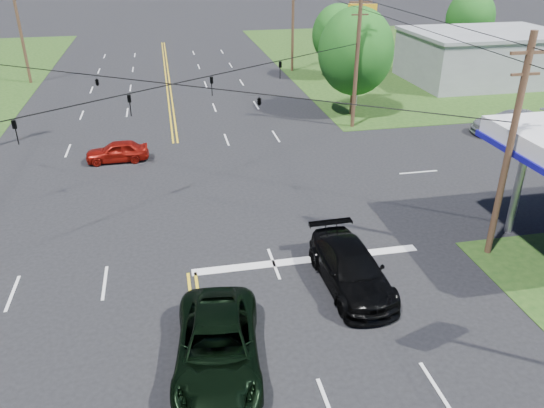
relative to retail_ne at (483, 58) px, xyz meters
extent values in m
plane|color=black|center=(-30.00, -20.00, -2.20)|extent=(280.00, 280.00, 0.00)
cube|color=#1B3C13|center=(5.00, 12.00, -2.20)|extent=(46.00, 48.00, 0.03)
cube|color=silver|center=(-25.00, -28.00, -2.20)|extent=(10.00, 0.50, 0.02)
cube|color=gray|center=(0.00, 0.00, 0.00)|extent=(14.00, 10.00, 4.40)
cylinder|color=#A5A5AA|center=(-15.00, -27.50, 0.12)|extent=(0.36, 0.36, 4.65)
cylinder|color=#422B1C|center=(-17.00, -29.00, 2.55)|extent=(0.28, 0.28, 9.50)
cube|color=#422B1C|center=(-17.00, -29.00, 6.50)|extent=(1.60, 0.12, 0.12)
cube|color=#422B1C|center=(-17.00, -29.00, 5.70)|extent=(1.20, 0.10, 0.10)
cylinder|color=#422B1C|center=(-17.00, -11.00, 2.55)|extent=(0.28, 0.28, 9.50)
cube|color=#422B1C|center=(-17.00, -11.00, 6.50)|extent=(1.60, 0.12, 0.12)
cube|color=#422B1C|center=(-17.00, -11.00, 5.70)|extent=(1.20, 0.10, 0.10)
cylinder|color=#422B1C|center=(-43.00, 8.00, 2.80)|extent=(0.28, 0.28, 10.00)
cylinder|color=#422B1C|center=(-17.00, 8.00, 2.80)|extent=(0.28, 0.28, 10.00)
imported|color=black|center=(-36.50, -24.50, 3.22)|extent=(0.17, 0.21, 1.05)
imported|color=black|center=(-32.08, -21.44, 3.22)|extent=(0.17, 0.21, 1.05)
imported|color=black|center=(-27.92, -18.56, 3.22)|extent=(0.17, 0.21, 1.05)
imported|color=black|center=(-23.50, -15.50, 3.22)|extent=(0.17, 0.21, 1.05)
imported|color=black|center=(-33.90, -17.30, 3.50)|extent=(1.24, 0.26, 0.50)
imported|color=black|center=(-26.10, -22.70, 3.50)|extent=(1.24, 0.26, 0.50)
cylinder|color=black|center=(-17.00, -22.00, 6.70)|extent=(0.04, 100.00, 0.04)
cylinder|color=black|center=(-17.00, -22.00, 6.10)|extent=(0.04, 100.00, 0.04)
cylinder|color=#422B1C|center=(-16.00, -8.00, -0.55)|extent=(0.36, 0.36, 3.30)
ellipsoid|color=#124516|center=(-16.00, -8.00, 2.67)|extent=(5.70, 5.70, 6.60)
cylinder|color=#422B1C|center=(-13.50, 4.00, -0.77)|extent=(0.36, 0.36, 2.86)
ellipsoid|color=#124516|center=(-13.50, 4.00, 2.03)|extent=(4.94, 4.94, 5.72)
cylinder|color=#422B1C|center=(4.00, 10.00, -0.66)|extent=(0.36, 0.36, 3.08)
ellipsoid|color=#124516|center=(4.00, 10.00, 2.35)|extent=(5.32, 5.32, 6.16)
imported|color=black|center=(-29.50, -33.56, -1.39)|extent=(3.36, 6.10, 1.62)
imported|color=black|center=(-23.82, -30.15, -1.39)|extent=(2.43, 5.65, 1.62)
imported|color=maroon|center=(-33.65, -14.50, -1.55)|extent=(3.82, 1.57, 1.30)
imported|color=silver|center=(-6.48, -14.77, -1.38)|extent=(5.90, 2.98, 1.64)
cylinder|color=#A5A5AA|center=(-14.88, -5.82, 1.83)|extent=(0.20, 0.20, 8.07)
cube|color=#FFA71A|center=(-14.88, -5.82, 5.27)|extent=(2.20, 0.84, 1.11)
camera|label=1|loc=(-30.44, -46.74, 10.27)|focal=35.00mm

